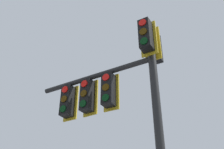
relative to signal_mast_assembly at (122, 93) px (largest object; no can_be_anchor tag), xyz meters
name	(u,v)px	position (x,y,z in m)	size (l,w,h in m)	color
signal_mast_assembly	(122,93)	(0.00, 0.00, 0.00)	(2.30, 3.41, 6.32)	black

